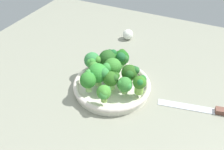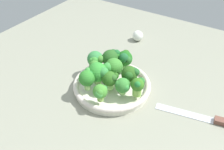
% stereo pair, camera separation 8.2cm
% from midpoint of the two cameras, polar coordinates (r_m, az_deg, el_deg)
% --- Properties ---
extents(ground_plane, '(1.30, 1.30, 0.03)m').
position_cam_midpoint_polar(ground_plane, '(0.84, 2.70, -5.43)').
color(ground_plane, gray).
extents(bowl, '(0.25, 0.25, 0.03)m').
position_cam_midpoint_polar(bowl, '(0.84, 2.77, -2.54)').
color(bowl, silver).
rests_on(bowl, ground_plane).
extents(broccoli_floret_0, '(0.06, 0.06, 0.06)m').
position_cam_midpoint_polar(broccoli_floret_0, '(0.87, -1.02, 3.34)').
color(broccoli_floret_0, '#86BD57').
rests_on(broccoli_floret_0, bowl).
extents(broccoli_floret_1, '(0.06, 0.06, 0.07)m').
position_cam_midpoint_polar(broccoli_floret_1, '(0.87, 2.61, 3.75)').
color(broccoli_floret_1, '#97D96C').
rests_on(broccoli_floret_1, bowl).
extents(broccoli_floret_2, '(0.06, 0.06, 0.07)m').
position_cam_midpoint_polar(broccoli_floret_2, '(0.88, 5.51, 3.62)').
color(broccoli_floret_2, '#75C05E').
rests_on(broccoli_floret_2, bowl).
extents(broccoli_floret_3, '(0.05, 0.05, 0.06)m').
position_cam_midpoint_polar(broccoli_floret_3, '(0.79, 2.71, -0.88)').
color(broccoli_floret_3, '#91D168').
rests_on(broccoli_floret_3, bowl).
extents(broccoli_floret_4, '(0.06, 0.07, 0.07)m').
position_cam_midpoint_polar(broccoli_floret_4, '(0.83, 2.95, 1.59)').
color(broccoli_floret_4, '#8FBD65').
rests_on(broccoli_floret_4, bowl).
extents(broccoli_floret_5, '(0.08, 0.06, 0.08)m').
position_cam_midpoint_polar(broccoli_floret_5, '(0.80, -0.50, 0.55)').
color(broccoli_floret_5, '#91CB6A').
rests_on(broccoli_floret_5, bowl).
extents(broccoli_floret_6, '(0.06, 0.05, 0.07)m').
position_cam_midpoint_polar(broccoli_floret_6, '(0.81, 6.96, 0.06)').
color(broccoli_floret_6, '#82B658').
rests_on(broccoli_floret_6, bowl).
extents(broccoli_floret_7, '(0.05, 0.05, 0.07)m').
position_cam_midpoint_polar(broccoli_floret_7, '(0.78, -2.51, -0.79)').
color(broccoli_floret_7, '#91C76D').
rests_on(broccoli_floret_7, bowl).
extents(broccoli_floret_8, '(0.05, 0.05, 0.05)m').
position_cam_midpoint_polar(broccoli_floret_8, '(0.78, 5.38, -2.50)').
color(broccoli_floret_8, '#85C65E').
rests_on(broccoli_floret_8, bowl).
extents(broccoli_floret_9, '(0.04, 0.04, 0.06)m').
position_cam_midpoint_polar(broccoli_floret_9, '(0.77, 8.75, -2.41)').
color(broccoli_floret_9, '#87BF4E').
rests_on(broccoli_floret_9, bowl).
extents(broccoli_floret_10, '(0.04, 0.05, 0.06)m').
position_cam_midpoint_polar(broccoli_floret_10, '(0.75, 0.35, -3.84)').
color(broccoli_floret_10, '#91C057').
rests_on(broccoli_floret_10, bowl).
extents(knife, '(0.27, 0.07, 0.01)m').
position_cam_midpoint_polar(knife, '(0.82, 24.39, -9.19)').
color(knife, silver).
rests_on(knife, ground_plane).
extents(garlic_bulb, '(0.04, 0.04, 0.04)m').
position_cam_midpoint_polar(garlic_bulb, '(1.12, 7.84, 8.53)').
color(garlic_bulb, white).
rests_on(garlic_bulb, ground_plane).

